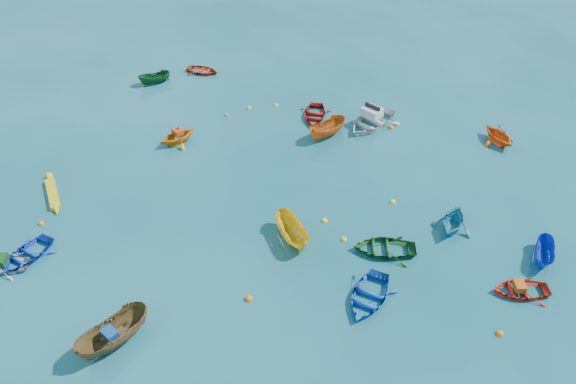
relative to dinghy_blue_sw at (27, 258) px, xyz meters
The scene contains 32 objects.
ground 10.34m from the dinghy_blue_sw, 36.50° to the left, with size 160.00×160.00×0.00m, color #0A454F.
dinghy_blue_sw is the anchor object (origin of this frame).
dinghy_white_near 1.19m from the dinghy_blue_sw, 115.56° to the right, with size 1.97×2.75×0.57m, color beige.
sampan_brown_mid 7.70m from the dinghy_blue_sw, ahead, with size 1.33×3.54×1.37m, color brown.
dinghy_blue_se 16.98m from the dinghy_blue_sw, 24.07° to the left, with size 2.32×3.25×0.67m, color blue.
dinghy_orange_w 12.00m from the dinghy_blue_sw, 93.27° to the left, with size 2.11×2.44×1.29m, color orange.
sampan_yellow_mid 13.37m from the dinghy_blue_sw, 38.93° to the left, with size 1.18×3.12×1.21m, color yellow.
dinghy_green_e 17.91m from the dinghy_blue_sw, 34.76° to the left, with size 2.28×3.18×0.66m, color #124F1D.
dinghy_cyan_se 21.87m from the dinghy_blue_sw, 39.03° to the left, with size 2.23×2.59×1.36m, color teal.
dinghy_red_nw 21.26m from the dinghy_blue_sw, 105.77° to the left, with size 1.86×2.60×0.54m, color #A0260D.
sampan_orange_n 19.22m from the dinghy_blue_sw, 68.76° to the left, with size 1.15×3.06×1.18m, color #C55812.
dinghy_red_ne 24.03m from the dinghy_blue_sw, 27.84° to the left, with size 1.90×2.66×0.55m, color red.
sampan_blue_far 25.77m from the dinghy_blue_sw, 33.03° to the left, with size 0.92×2.45×0.95m, color #0F31BD.
dinghy_red_far 20.11m from the dinghy_blue_sw, 75.50° to the left, with size 2.16×3.02×0.63m, color #9F0E0D.
dinghy_orange_far 28.53m from the dinghy_blue_sw, 54.67° to the left, with size 2.19×2.54×1.33m, color #E35B15.
sampan_green_far 18.76m from the dinghy_blue_sw, 114.00° to the left, with size 0.92×2.45×0.95m, color #11491C.
kayak_yellow 4.94m from the dinghy_blue_sw, 126.68° to the left, with size 0.52×3.56×0.35m, color gold, non-canonical shape.
motorboat_white 22.47m from the dinghy_blue_sw, 67.11° to the left, with size 2.93×4.10×1.45m, color silver.
tarp_green_a 1.20m from the dinghy_blue_sw, 112.86° to the right, with size 0.72×0.55×0.35m, color #0F3F15.
tarp_blue_a 7.75m from the dinghy_blue_sw, ahead, with size 0.66×0.50×0.32m, color navy.
tarp_orange_a 12.07m from the dinghy_blue_sw, 93.19° to the left, with size 0.68×0.51×0.33m, color #C13E13.
tarp_orange_b 23.93m from the dinghy_blue_sw, 27.82° to the left, with size 0.64×0.49×0.31m, color #BA4C13.
buoy_or_a 2.54m from the dinghy_blue_sw, 126.88° to the left, with size 0.33×0.33×0.33m, color orange.
buoy_ye_a 16.01m from the dinghy_blue_sw, 37.89° to the left, with size 0.32×0.32×0.32m, color yellow.
buoy_or_b 11.56m from the dinghy_blue_sw, 19.77° to the left, with size 0.38×0.38×0.38m, color #DF5E0C.
buoy_ye_b 18.00m from the dinghy_blue_sw, 88.31° to the left, with size 0.33×0.33×0.33m, color yellow.
buoy_or_c 16.37m from the dinghy_blue_sw, 90.63° to the left, with size 0.30×0.30×0.30m, color orange.
buoy_ye_c 15.28m from the dinghy_blue_sw, 43.63° to the left, with size 0.34×0.34×0.34m, color yellow.
buoy_or_d 22.76m from the dinghy_blue_sw, 21.44° to the left, with size 0.35×0.35×0.35m, color #FB620D.
buoy_ye_d 19.43m from the dinghy_blue_sw, 84.30° to the left, with size 0.36×0.36×0.36m, color yellow.
buoy_or_e 23.38m from the dinghy_blue_sw, 64.57° to the left, with size 0.38×0.38×0.38m, color #FB630D.
buoy_ye_e 19.45m from the dinghy_blue_sw, 46.14° to the left, with size 0.34×0.34×0.34m, color yellow.
Camera 1 is at (13.50, -15.61, 20.06)m, focal length 35.00 mm.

